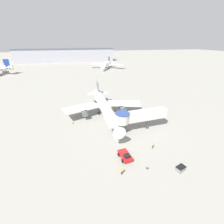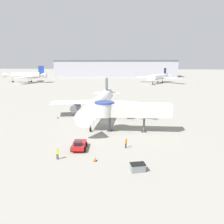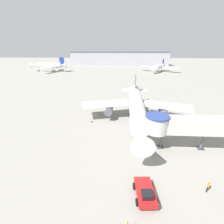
{
  "view_description": "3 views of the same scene",
  "coord_description": "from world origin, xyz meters",
  "px_view_note": "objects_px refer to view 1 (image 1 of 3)",
  "views": [
    {
      "loc": [
        -12.49,
        -43.0,
        24.62
      ],
      "look_at": [
        -0.59,
        -0.09,
        3.46
      ],
      "focal_mm": 24.0,
      "sensor_mm": 36.0,
      "label": 1
    },
    {
      "loc": [
        6.97,
        -51.99,
        14.54
      ],
      "look_at": [
        1.45,
        -1.68,
        2.88
      ],
      "focal_mm": 35.0,
      "sensor_mm": 36.0,
      "label": 2
    },
    {
      "loc": [
        -5.18,
        -31.34,
        16.49
      ],
      "look_at": [
        -8.08,
        0.43,
        3.54
      ],
      "focal_mm": 24.0,
      "sensor_mm": 36.0,
      "label": 3
    }
  ],
  "objects_px": {
    "traffic_cone_port_wing": "(73,122)",
    "ground_crew_wing_walker": "(153,145)",
    "main_airplane": "(104,106)",
    "pushback_tug_red": "(125,156)",
    "jet_bridge": "(138,116)",
    "ground_crew_marshaller": "(122,170)",
    "service_container_gray": "(181,169)",
    "traffic_cone_apron_front": "(148,167)",
    "background_jet_navy_tail": "(107,64)",
    "traffic_cone_starboard_wing": "(134,113)"
  },
  "relations": [
    {
      "from": "traffic_cone_apron_front",
      "to": "ground_crew_wing_walker",
      "type": "bearing_deg",
      "value": 52.4
    },
    {
      "from": "traffic_cone_starboard_wing",
      "to": "background_jet_navy_tail",
      "type": "xyz_separation_m",
      "value": [
        14.35,
        101.4,
        4.15
      ]
    },
    {
      "from": "ground_crew_marshaller",
      "to": "ground_crew_wing_walker",
      "type": "xyz_separation_m",
      "value": [
        10.14,
        5.68,
        -0.01
      ]
    },
    {
      "from": "service_container_gray",
      "to": "ground_crew_marshaller",
      "type": "height_order",
      "value": "ground_crew_marshaller"
    },
    {
      "from": "main_airplane",
      "to": "pushback_tug_red",
      "type": "relative_size",
      "value": 7.76
    },
    {
      "from": "pushback_tug_red",
      "to": "traffic_cone_apron_front",
      "type": "height_order",
      "value": "pushback_tug_red"
    },
    {
      "from": "pushback_tug_red",
      "to": "background_jet_navy_tail",
      "type": "relative_size",
      "value": 0.13
    },
    {
      "from": "ground_crew_marshaller",
      "to": "pushback_tug_red",
      "type": "bearing_deg",
      "value": 52.47
    },
    {
      "from": "ground_crew_marshaller",
      "to": "jet_bridge",
      "type": "bearing_deg",
      "value": 47.25
    },
    {
      "from": "pushback_tug_red",
      "to": "service_container_gray",
      "type": "xyz_separation_m",
      "value": [
        9.88,
        -6.58,
        -0.22
      ]
    },
    {
      "from": "pushback_tug_red",
      "to": "service_container_gray",
      "type": "relative_size",
      "value": 1.85
    },
    {
      "from": "traffic_cone_apron_front",
      "to": "background_jet_navy_tail",
      "type": "height_order",
      "value": "background_jet_navy_tail"
    },
    {
      "from": "background_jet_navy_tail",
      "to": "traffic_cone_starboard_wing",
      "type": "bearing_deg",
      "value": -71.24
    },
    {
      "from": "traffic_cone_port_wing",
      "to": "background_jet_navy_tail",
      "type": "distance_m",
      "value": 108.88
    },
    {
      "from": "service_container_gray",
      "to": "main_airplane",
      "type": "bearing_deg",
      "value": 108.91
    },
    {
      "from": "jet_bridge",
      "to": "ground_crew_wing_walker",
      "type": "relative_size",
      "value": 8.93
    },
    {
      "from": "traffic_cone_starboard_wing",
      "to": "background_jet_navy_tail",
      "type": "distance_m",
      "value": 102.5
    },
    {
      "from": "pushback_tug_red",
      "to": "ground_crew_marshaller",
      "type": "height_order",
      "value": "ground_crew_marshaller"
    },
    {
      "from": "background_jet_navy_tail",
      "to": "traffic_cone_apron_front",
      "type": "bearing_deg",
      "value": -72.99
    },
    {
      "from": "traffic_cone_port_wing",
      "to": "ground_crew_wing_walker",
      "type": "xyz_separation_m",
      "value": [
        18.84,
        -18.48,
        0.67
      ]
    },
    {
      "from": "traffic_cone_apron_front",
      "to": "background_jet_navy_tail",
      "type": "distance_m",
      "value": 128.57
    },
    {
      "from": "traffic_cone_apron_front",
      "to": "ground_crew_marshaller",
      "type": "relative_size",
      "value": 0.45
    },
    {
      "from": "jet_bridge",
      "to": "traffic_cone_apron_front",
      "type": "xyz_separation_m",
      "value": [
        -4.08,
        -14.92,
        -4.31
      ]
    },
    {
      "from": "traffic_cone_starboard_wing",
      "to": "ground_crew_marshaller",
      "type": "bearing_deg",
      "value": -117.8
    },
    {
      "from": "traffic_cone_apron_front",
      "to": "ground_crew_wing_walker",
      "type": "xyz_separation_m",
      "value": [
        4.33,
        5.62,
        0.64
      ]
    },
    {
      "from": "pushback_tug_red",
      "to": "background_jet_navy_tail",
      "type": "height_order",
      "value": "background_jet_navy_tail"
    },
    {
      "from": "service_container_gray",
      "to": "traffic_cone_apron_front",
      "type": "distance_m",
      "value": 6.77
    },
    {
      "from": "pushback_tug_red",
      "to": "background_jet_navy_tail",
      "type": "distance_m",
      "value": 125.15
    },
    {
      "from": "traffic_cone_apron_front",
      "to": "ground_crew_marshaller",
      "type": "height_order",
      "value": "ground_crew_marshaller"
    },
    {
      "from": "jet_bridge",
      "to": "background_jet_navy_tail",
      "type": "bearing_deg",
      "value": 78.82
    },
    {
      "from": "main_airplane",
      "to": "ground_crew_wing_walker",
      "type": "height_order",
      "value": "main_airplane"
    },
    {
      "from": "pushback_tug_red",
      "to": "service_container_gray",
      "type": "distance_m",
      "value": 11.87
    },
    {
      "from": "service_container_gray",
      "to": "jet_bridge",
      "type": "bearing_deg",
      "value": 97.35
    },
    {
      "from": "main_airplane",
      "to": "background_jet_navy_tail",
      "type": "height_order",
      "value": "background_jet_navy_tail"
    },
    {
      "from": "jet_bridge",
      "to": "traffic_cone_starboard_wing",
      "type": "height_order",
      "value": "jet_bridge"
    },
    {
      "from": "main_airplane",
      "to": "traffic_cone_starboard_wing",
      "type": "height_order",
      "value": "main_airplane"
    },
    {
      "from": "pushback_tug_red",
      "to": "ground_crew_wing_walker",
      "type": "bearing_deg",
      "value": 4.62
    },
    {
      "from": "traffic_cone_port_wing",
      "to": "ground_crew_marshaller",
      "type": "distance_m",
      "value": 25.69
    },
    {
      "from": "traffic_cone_port_wing",
      "to": "ground_crew_marshaller",
      "type": "height_order",
      "value": "ground_crew_marshaller"
    },
    {
      "from": "traffic_cone_starboard_wing",
      "to": "background_jet_navy_tail",
      "type": "height_order",
      "value": "background_jet_navy_tail"
    },
    {
      "from": "ground_crew_marshaller",
      "to": "ground_crew_wing_walker",
      "type": "height_order",
      "value": "ground_crew_marshaller"
    },
    {
      "from": "pushback_tug_red",
      "to": "traffic_cone_apron_front",
      "type": "xyz_separation_m",
      "value": [
        3.56,
        -4.15,
        -0.38
      ]
    },
    {
      "from": "traffic_cone_starboard_wing",
      "to": "jet_bridge",
      "type": "bearing_deg",
      "value": -108.44
    },
    {
      "from": "service_container_gray",
      "to": "traffic_cone_port_wing",
      "type": "bearing_deg",
      "value": 128.13
    },
    {
      "from": "service_container_gray",
      "to": "traffic_cone_apron_front",
      "type": "xyz_separation_m",
      "value": [
        -6.32,
        2.44,
        -0.16
      ]
    },
    {
      "from": "traffic_cone_apron_front",
      "to": "ground_crew_marshaller",
      "type": "distance_m",
      "value": 5.85
    },
    {
      "from": "pushback_tug_red",
      "to": "traffic_cone_starboard_wing",
      "type": "height_order",
      "value": "pushback_tug_red"
    },
    {
      "from": "traffic_cone_apron_front",
      "to": "traffic_cone_starboard_wing",
      "type": "bearing_deg",
      "value": 73.41
    },
    {
      "from": "jet_bridge",
      "to": "ground_crew_marshaller",
      "type": "bearing_deg",
      "value": -125.58
    },
    {
      "from": "traffic_cone_starboard_wing",
      "to": "traffic_cone_port_wing",
      "type": "bearing_deg",
      "value": -177.06
    }
  ]
}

